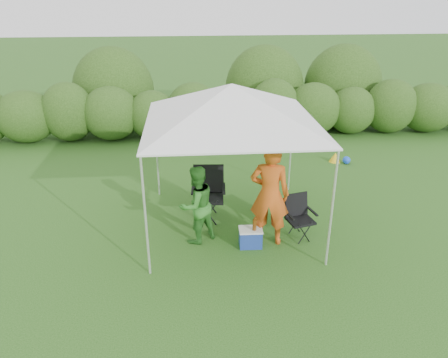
{
  "coord_description": "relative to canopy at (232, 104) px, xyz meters",
  "views": [
    {
      "loc": [
        -0.76,
        -7.09,
        4.43
      ],
      "look_at": [
        -0.14,
        0.4,
        1.05
      ],
      "focal_mm": 35.0,
      "sensor_mm": 36.0,
      "label": 1
    }
  ],
  "objects": [
    {
      "name": "chair_right",
      "position": [
        1.23,
        -0.53,
        -1.99
      ],
      "size": [
        0.6,
        0.57,
        0.84
      ],
      "rotation": [
        0.0,
        0.0,
        0.25
      ],
      "color": "black",
      "rests_on": "ground"
    },
    {
      "name": "woman",
      "position": [
        -0.68,
        -0.52,
        -1.72
      ],
      "size": [
        0.91,
        0.87,
        1.49
      ],
      "primitive_type": "imported",
      "rotation": [
        0.0,
        0.0,
        3.74
      ],
      "color": "#317827",
      "rests_on": "ground"
    },
    {
      "name": "canopy",
      "position": [
        0.0,
        0.0,
        0.0
      ],
      "size": [
        3.1,
        3.1,
        2.83
      ],
      "color": "silver",
      "rests_on": "ground"
    },
    {
      "name": "chair_left",
      "position": [
        -0.42,
        0.37,
        -1.85
      ],
      "size": [
        0.71,
        0.64,
        1.08
      ],
      "rotation": [
        0.0,
        0.0,
        -0.07
      ],
      "color": "black",
      "rests_on": "ground"
    },
    {
      "name": "man",
      "position": [
        0.63,
        -0.67,
        -1.49
      ],
      "size": [
        0.8,
        0.63,
        1.94
      ],
      "primitive_type": "imported",
      "rotation": [
        0.0,
        0.0,
        2.89
      ],
      "color": "#CB5117",
      "rests_on": "ground"
    },
    {
      "name": "cooler",
      "position": [
        0.28,
        -0.81,
        -2.28
      ],
      "size": [
        0.43,
        0.32,
        0.36
      ],
      "rotation": [
        0.0,
        0.0,
        -0.03
      ],
      "color": "navy",
      "rests_on": "ground"
    },
    {
      "name": "hedge",
      "position": [
        0.11,
        5.5,
        -1.63
      ],
      "size": [
        17.79,
        1.53,
        1.8
      ],
      "color": "#30541A",
      "rests_on": "ground"
    },
    {
      "name": "ground",
      "position": [
        0.0,
        -0.5,
        -2.46
      ],
      "size": [
        70.0,
        70.0,
        0.0
      ],
      "primitive_type": "plane",
      "color": "#2F5E1D"
    },
    {
      "name": "bottle",
      "position": [
        0.34,
        -0.85,
        -1.97
      ],
      "size": [
        0.07,
        0.07,
        0.27
      ],
      "primitive_type": "cylinder",
      "color": "#592D0C",
      "rests_on": "cooler"
    },
    {
      "name": "lawn_toy",
      "position": [
        3.21,
        3.08,
        -2.34
      ],
      "size": [
        0.52,
        0.43,
        0.26
      ],
      "color": "yellow",
      "rests_on": "ground"
    }
  ]
}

